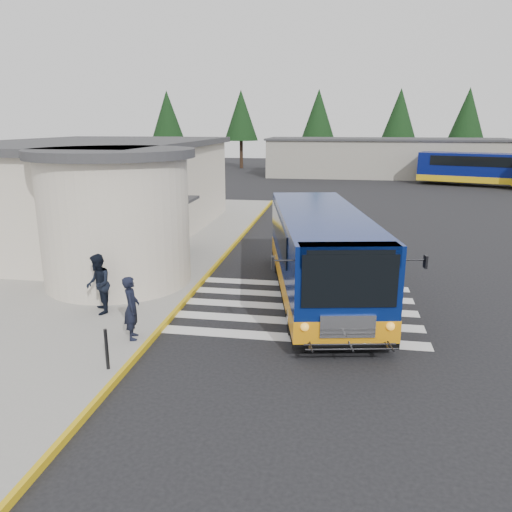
% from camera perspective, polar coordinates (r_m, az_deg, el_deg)
% --- Properties ---
extents(ground, '(140.00, 140.00, 0.00)m').
position_cam_1_polar(ground, '(17.10, 6.05, -4.98)').
color(ground, black).
rests_on(ground, ground).
extents(sidewalk, '(10.00, 34.00, 0.15)m').
position_cam_1_polar(sidewalk, '(23.06, -16.21, -0.05)').
color(sidewalk, gray).
rests_on(sidewalk, ground).
extents(curb_strip, '(0.12, 34.00, 0.16)m').
position_cam_1_polar(curb_strip, '(21.42, -4.16, -0.59)').
color(curb_strip, gold).
rests_on(curb_strip, ground).
extents(station_building, '(12.70, 18.70, 4.80)m').
position_cam_1_polar(station_building, '(25.96, -17.59, 7.09)').
color(station_building, beige).
rests_on(station_building, ground).
extents(crosswalk, '(8.00, 5.35, 0.01)m').
position_cam_1_polar(crosswalk, '(16.38, 4.12, -5.82)').
color(crosswalk, silver).
rests_on(crosswalk, ground).
extents(depot_building, '(26.40, 8.40, 4.20)m').
position_cam_1_polar(depot_building, '(58.41, 14.66, 10.84)').
color(depot_building, gray).
rests_on(depot_building, ground).
extents(tree_line, '(58.40, 4.40, 10.00)m').
position_cam_1_polar(tree_line, '(66.30, 14.58, 15.32)').
color(tree_line, black).
rests_on(tree_line, ground).
extents(transit_bus, '(4.97, 10.75, 2.95)m').
position_cam_1_polar(transit_bus, '(17.05, 7.32, -0.11)').
color(transit_bus, '#071858').
rests_on(transit_bus, ground).
extents(pedestrian_a, '(0.61, 0.74, 1.75)m').
position_cam_1_polar(pedestrian_a, '(13.82, -14.04, -5.77)').
color(pedestrian_a, black).
rests_on(pedestrian_a, sidewalk).
extents(pedestrian_b, '(1.03, 1.12, 1.85)m').
position_cam_1_polar(pedestrian_b, '(15.89, -17.59, -3.08)').
color(pedestrian_b, black).
rests_on(pedestrian_b, sidewalk).
extents(bollard, '(0.08, 0.08, 1.01)m').
position_cam_1_polar(bollard, '(12.44, -16.70, -10.17)').
color(bollard, black).
rests_on(bollard, sidewalk).
extents(far_bus_a, '(10.67, 5.95, 2.65)m').
position_cam_1_polar(far_bus_a, '(52.37, 23.80, 9.23)').
color(far_bus_a, '#071054').
rests_on(far_bus_a, ground).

